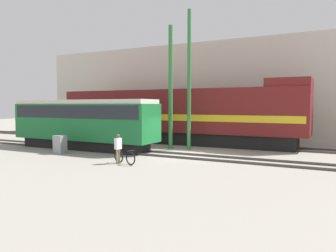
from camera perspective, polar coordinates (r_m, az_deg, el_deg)
ground_plane at (r=21.39m, az=2.24°, el=-4.91°), size 120.00×120.00×0.00m
track_near at (r=20.57m, az=1.15°, el=-5.05°), size 60.00×1.50×0.14m
track_far at (r=26.33m, az=7.24°, el=-3.17°), size 60.00×1.51×0.14m
building_backdrop at (r=33.17m, az=11.71°, el=5.94°), size 42.01×6.00×9.10m
freight_locomotive at (r=27.33m, az=1.35°, el=1.90°), size 21.15×3.04×5.05m
streetcar at (r=24.53m, az=-14.49°, el=0.87°), size 11.50×2.54×3.57m
bicycle at (r=17.91m, az=-7.57°, el=-5.44°), size 1.65×0.57×0.78m
person at (r=18.00m, az=-8.69°, el=-3.43°), size 0.30×0.40×1.62m
utility_pole_left at (r=24.03m, az=0.45°, el=6.73°), size 0.31×0.31×8.95m
utility_pole_center at (r=23.43m, az=3.70°, el=7.95°), size 0.27×0.27×9.89m
signal_box at (r=22.71m, az=-18.30°, el=-3.06°), size 0.70×0.60×1.20m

